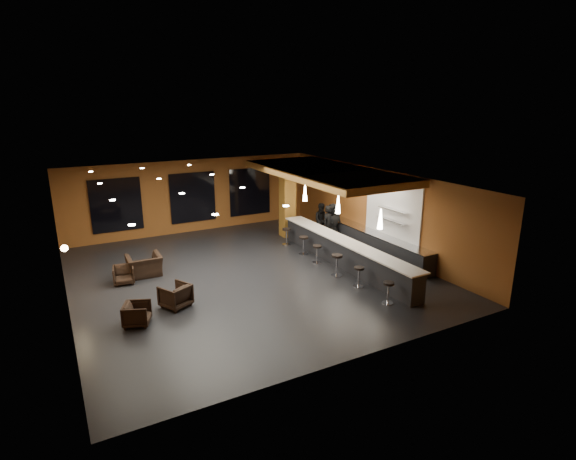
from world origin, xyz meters
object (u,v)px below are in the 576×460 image
pendant_0 (380,219)px  bar_stool_4 (304,243)px  armchair_a (137,314)px  pendant_1 (338,204)px  staff_c (333,223)px  bar_stool_3 (317,252)px  column (287,200)px  bar_stool_5 (287,234)px  staff_a (329,225)px  staff_b (322,220)px  bar_stool_0 (388,290)px  bar_counter (344,254)px  armchair_b (175,296)px  pendant_2 (305,193)px  bar_stool_1 (359,274)px  armchair_c (124,275)px  prep_counter (376,244)px  bar_stool_2 (337,262)px  armchair_d (144,266)px

pendant_0 → bar_stool_4: size_ratio=0.90×
armchair_a → bar_stool_4: bearing=-45.2°
pendant_1 → staff_c: pendant_1 is taller
bar_stool_3 → bar_stool_4: 1.15m
column → bar_stool_5: 1.88m
staff_a → armchair_a: size_ratio=2.37×
column → pendant_0: (0.00, -6.60, 0.60)m
pendant_1 → bar_stool_5: 3.52m
staff_b → staff_a: bearing=-79.6°
bar_stool_0 → bar_stool_3: 4.20m
bar_counter → staff_a: bearing=68.4°
armchair_b → pendant_0: bearing=140.0°
pendant_2 → bar_stool_1: pendant_2 is taller
bar_stool_0 → staff_b: bearing=74.0°
bar_counter → pendant_2: bearing=90.0°
pendant_1 → staff_b: pendant_1 is taller
pendant_0 → armchair_c: (-7.79, 4.26, -2.03)m
bar_counter → pendant_0: size_ratio=11.43×
bar_counter → pendant_1: 1.92m
armchair_c → bar_stool_5: size_ratio=0.94×
staff_b → bar_stool_4: (-1.99, -1.70, -0.32)m
armchair_b → bar_stool_0: 6.67m
prep_counter → bar_stool_3: 2.75m
bar_stool_0 → pendant_0: bearing=63.1°
staff_a → bar_stool_4: (-1.76, -0.79, -0.37)m
bar_stool_2 → bar_stool_3: bearing=86.3°
bar_counter → pendant_1: size_ratio=11.43×
pendant_1 → staff_a: 2.87m
bar_stool_0 → staff_a: bearing=73.7°
bar_stool_1 → bar_stool_5: bearing=89.6°
staff_a → armchair_b: (-7.76, -3.16, -0.49)m
bar_counter → armchair_a: 8.04m
bar_stool_5 → armchair_c: bearing=-170.9°
pendant_2 → bar_stool_5: 2.03m
prep_counter → pendant_2: (-2.00, 2.50, 1.92)m
bar_stool_1 → bar_stool_4: size_ratio=0.94×
staff_a → armchair_b: 8.39m
armchair_c → armchair_d: (0.79, 0.40, 0.06)m
bar_stool_2 → bar_stool_4: 2.65m
armchair_c → bar_stool_5: bar_stool_5 is taller
bar_stool_2 → bar_stool_4: bar_stool_2 is taller
armchair_c → bar_stool_4: size_ratio=0.92×
bar_counter → bar_stool_5: 3.47m
pendant_2 → staff_b: size_ratio=0.43×
armchair_c → bar_stool_3: size_ratio=0.98×
pendant_1 → pendant_2: 2.50m
pendant_0 → staff_b: bearing=76.9°
bar_counter → armchair_d: bearing=159.2°
pendant_2 → armchair_b: (-6.69, -3.45, -1.98)m
pendant_1 → bar_stool_3: bearing=159.3°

